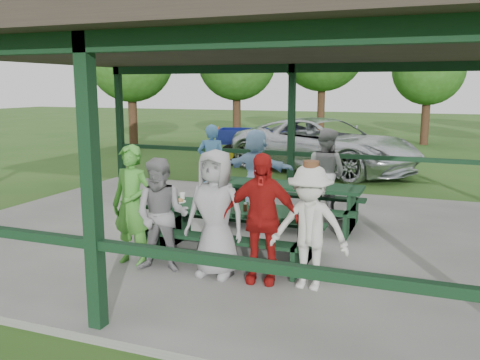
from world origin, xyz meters
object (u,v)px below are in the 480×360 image
at_px(contestant_white_fedora, 309,227).
at_px(picnic_table_near, 234,225).
at_px(farm_trailer, 257,145).
at_px(contestant_red, 261,218).
at_px(spectator_lblue, 256,169).
at_px(contestant_grey_mid, 215,213).
at_px(spectator_grey, 326,173).
at_px(pickup_truck, 325,145).
at_px(picnic_table_far, 289,199).
at_px(contestant_grey_left, 162,216).
at_px(contestant_green, 132,205).
at_px(spectator_blue, 212,163).

bearing_deg(contestant_white_fedora, picnic_table_near, 152.48).
height_order(picnic_table_near, farm_trailer, farm_trailer).
xyz_separation_m(contestant_red, farm_trailer, (-3.64, 10.42, -0.32)).
bearing_deg(spectator_lblue, contestant_grey_mid, 113.99).
distance_m(contestant_white_fedora, spectator_grey, 3.57).
height_order(spectator_lblue, farm_trailer, spectator_lblue).
distance_m(spectator_grey, pickup_truck, 6.01).
relative_size(picnic_table_far, contestant_grey_mid, 1.55).
bearing_deg(contestant_grey_left, contestant_white_fedora, -8.26).
distance_m(contestant_red, contestant_white_fedora, 0.63).
height_order(picnic_table_far, pickup_truck, pickup_truck).
xyz_separation_m(spectator_lblue, pickup_truck, (0.23, 5.71, -0.11)).
height_order(contestant_green, spectator_lblue, contestant_green).
relative_size(contestant_green, contestant_grey_mid, 1.00).
distance_m(contestant_grey_mid, pickup_truck, 9.44).
bearing_deg(contestant_grey_left, farm_trailer, 90.05).
bearing_deg(spectator_blue, contestant_grey_mid, 96.96).
xyz_separation_m(picnic_table_near, contestant_red, (0.69, -0.79, 0.37)).
xyz_separation_m(contestant_green, contestant_red, (1.91, 0.01, -0.01)).
bearing_deg(spectator_blue, picnic_table_far, 130.91).
bearing_deg(picnic_table_far, contestant_green, -118.32).
relative_size(picnic_table_far, contestant_white_fedora, 1.63).
bearing_deg(contestant_white_fedora, picnic_table_far, 113.66).
bearing_deg(farm_trailer, spectator_blue, -93.80).
relative_size(picnic_table_far, spectator_grey, 1.52).
xyz_separation_m(contestant_green, spectator_blue, (-0.60, 4.08, -0.01)).
bearing_deg(spectator_grey, contestant_red, 110.74).
distance_m(picnic_table_far, contestant_grey_mid, 2.83).
height_order(picnic_table_near, picnic_table_far, same).
relative_size(contestant_grey_left, contestant_grey_mid, 0.92).
bearing_deg(picnic_table_far, spectator_lblue, 136.10).
relative_size(contestant_red, pickup_truck, 0.29).
bearing_deg(picnic_table_far, picnic_table_near, -98.11).
height_order(picnic_table_far, farm_trailer, farm_trailer).
xyz_separation_m(contestant_red, spectator_blue, (-2.51, 4.07, 0.00)).
bearing_deg(contestant_grey_mid, spectator_blue, 117.41).
relative_size(contestant_grey_mid, contestant_red, 1.01).
bearing_deg(spectator_grey, farm_trailer, -38.96).
bearing_deg(farm_trailer, contestant_white_fedora, -81.66).
relative_size(spectator_blue, farm_trailer, 0.47).
bearing_deg(contestant_grey_mid, picnic_table_near, 96.92).
distance_m(picnic_table_near, contestant_grey_left, 1.18).
bearing_deg(contestant_green, contestant_white_fedora, 4.03).
bearing_deg(spectator_grey, contestant_grey_left, 90.68).
xyz_separation_m(picnic_table_far, contestant_white_fedora, (1.03, -2.79, 0.31)).
relative_size(contestant_grey_mid, spectator_blue, 1.00).
xyz_separation_m(contestant_white_fedora, farm_trailer, (-4.27, 10.42, -0.27)).
height_order(picnic_table_far, contestant_grey_mid, contestant_grey_mid).
xyz_separation_m(picnic_table_near, picnic_table_far, (0.29, 2.00, 0.00)).
height_order(spectator_lblue, spectator_blue, spectator_blue).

